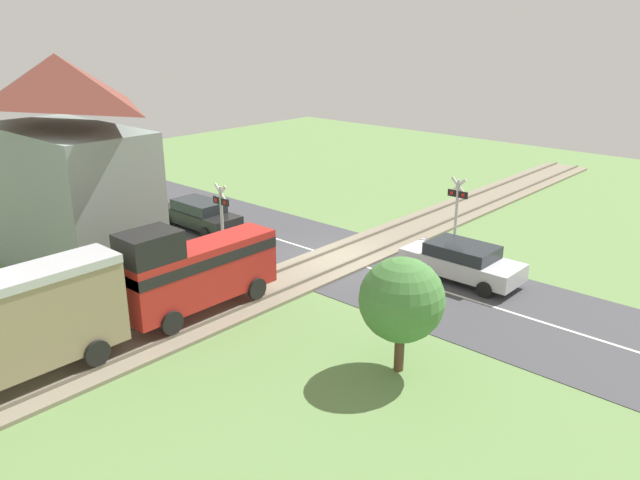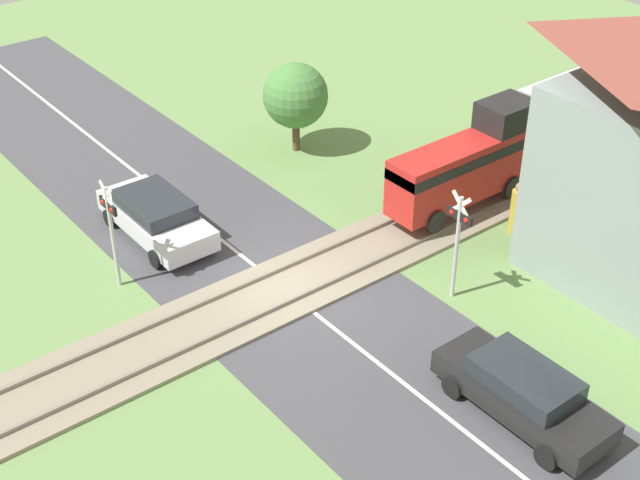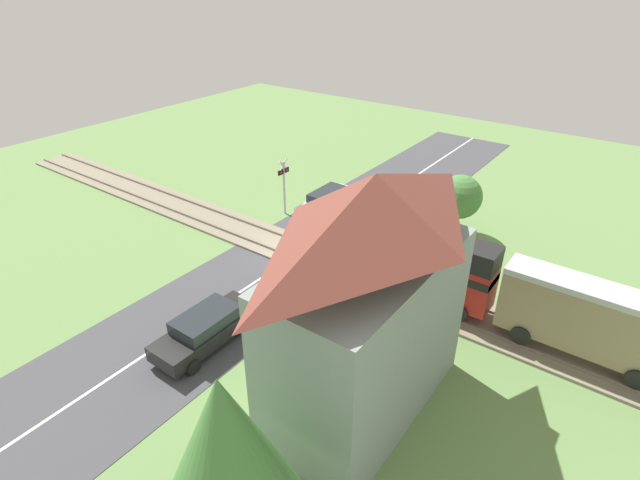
# 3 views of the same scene
# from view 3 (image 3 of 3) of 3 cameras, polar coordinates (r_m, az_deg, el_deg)

# --- Properties ---
(ground_plane) EXTENTS (60.00, 60.00, 0.00)m
(ground_plane) POSITION_cam_3_polar(r_m,az_deg,el_deg) (25.86, -2.35, -1.49)
(ground_plane) COLOR #66894C
(road_surface) EXTENTS (48.00, 6.40, 0.02)m
(road_surface) POSITION_cam_3_polar(r_m,az_deg,el_deg) (25.85, -2.35, -1.47)
(road_surface) COLOR #424247
(road_surface) RESTS_ON ground_plane
(track_bed) EXTENTS (2.80, 48.00, 0.24)m
(track_bed) POSITION_cam_3_polar(r_m,az_deg,el_deg) (25.82, -2.35, -1.36)
(track_bed) COLOR gray
(track_bed) RESTS_ON ground_plane
(train) EXTENTS (1.58, 18.61, 3.18)m
(train) POSITION_cam_3_polar(r_m,az_deg,el_deg) (20.66, 29.60, -8.32)
(train) COLOR red
(train) RESTS_ON track_bed
(car_near_crossing) EXTENTS (4.57, 1.99, 1.43)m
(car_near_crossing) POSITION_cam_3_polar(r_m,az_deg,el_deg) (29.67, 1.17, 4.41)
(car_near_crossing) COLOR silver
(car_near_crossing) RESTS_ON ground_plane
(car_far_side) EXTENTS (4.52, 1.80, 1.42)m
(car_far_side) POSITION_cam_3_polar(r_m,az_deg,el_deg) (20.12, -12.82, -9.76)
(car_far_side) COLOR black
(car_far_side) RESTS_ON ground_plane
(crossing_signal_west_approach) EXTENTS (0.90, 0.18, 3.38)m
(crossing_signal_west_approach) POSITION_cam_3_polar(r_m,az_deg,el_deg) (29.19, -4.16, 6.88)
(crossing_signal_west_approach) COLOR #B7B7B7
(crossing_signal_west_approach) RESTS_ON ground_plane
(crossing_signal_east_approach) EXTENTS (0.90, 0.18, 3.38)m
(crossing_signal_east_approach) POSITION_cam_3_polar(r_m,az_deg,el_deg) (20.69, -0.05, -2.99)
(crossing_signal_east_approach) COLOR #B7B7B7
(crossing_signal_east_approach) RESTS_ON ground_plane
(station_building) EXTENTS (7.75, 3.84, 8.33)m
(station_building) POSITION_cam_3_polar(r_m,az_deg,el_deg) (15.28, 5.54, -7.50)
(station_building) COLOR gray
(station_building) RESTS_ON ground_plane
(pedestrian_by_station) EXTENTS (0.43, 0.43, 1.75)m
(pedestrian_by_station) POSITION_cam_3_polar(r_m,az_deg,el_deg) (20.70, 11.13, -8.16)
(pedestrian_by_station) COLOR gold
(pedestrian_by_station) RESTS_ON ground_plane
(tree_by_station) EXTENTS (3.58, 3.58, 6.00)m
(tree_by_station) POSITION_cam_3_polar(r_m,az_deg,el_deg) (11.93, -10.67, -22.66)
(tree_by_station) COLOR brown
(tree_by_station) RESTS_ON ground_plane
(tree_roadside_hedge) EXTENTS (2.38, 2.38, 3.37)m
(tree_roadside_hedge) POSITION_cam_3_polar(r_m,az_deg,el_deg) (27.87, 15.70, 4.76)
(tree_roadside_hedge) COLOR brown
(tree_roadside_hedge) RESTS_ON ground_plane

